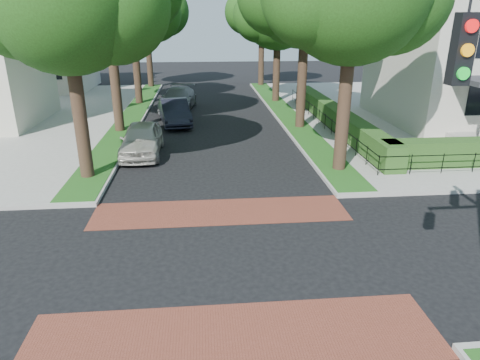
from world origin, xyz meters
name	(u,v)px	position (x,y,z in m)	size (l,w,h in m)	color
ground	(226,259)	(0.00, 0.00, 0.00)	(120.00, 120.00, 0.00)	black
sidewalk_ne	(474,111)	(19.50, 19.00, 0.07)	(30.00, 30.00, 0.15)	gray
crosswalk_far	(220,212)	(0.00, 3.20, 0.01)	(9.00, 2.20, 0.01)	brown
crosswalk_near	(234,336)	(0.00, -3.20, 0.01)	(9.00, 2.20, 0.01)	brown
grass_strip_ne	(286,113)	(5.40, 19.10, 0.16)	(1.60, 29.80, 0.02)	#1A4F16
grass_strip_nw	(132,116)	(-5.40, 19.10, 0.16)	(1.60, 29.80, 0.02)	#1A4F16
tree_right_far	(279,12)	(5.60, 24.22, 6.91)	(7.25, 6.23, 9.74)	black
tree_right_back	(263,10)	(5.60, 33.23, 7.27)	(7.50, 6.45, 10.20)	black
tree_left_far	(133,9)	(-5.40, 24.22, 7.12)	(7.00, 6.02, 9.86)	black
tree_left_back	(147,8)	(-5.40, 33.24, 7.41)	(7.75, 6.66, 10.44)	black
hedge_main_road	(335,116)	(7.70, 15.00, 0.75)	(1.00, 18.00, 1.20)	#214618
fence_main_road	(322,119)	(6.90, 15.00, 0.60)	(0.06, 18.00, 0.90)	black
house_left_far	(35,35)	(-15.49, 31.99, 5.04)	(10.00, 9.00, 10.14)	beige
parked_car_front	(142,139)	(-3.60, 10.40, 0.81)	(1.91, 4.75, 1.62)	#B6B1A3
parked_car_middle	(175,112)	(-2.30, 16.98, 0.80)	(1.69, 4.85, 1.60)	black
parked_car_rear	(178,99)	(-2.30, 21.76, 0.82)	(2.29, 5.62, 1.63)	slate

